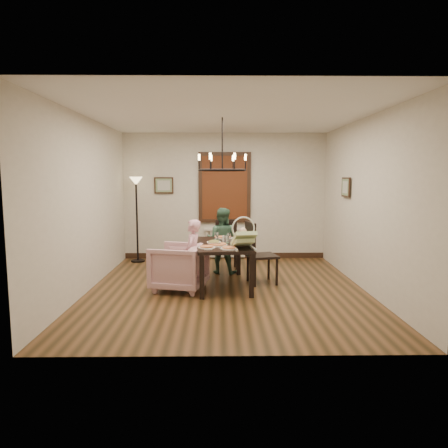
{
  "coord_description": "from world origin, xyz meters",
  "views": [
    {
      "loc": [
        -0.13,
        -6.43,
        1.85
      ],
      "look_at": [
        -0.04,
        0.24,
        1.05
      ],
      "focal_mm": 32.0,
      "sensor_mm": 36.0,
      "label": 1
    }
  ],
  "objects_px": {
    "dining_table": "(222,248)",
    "baby_bouncer": "(243,238)",
    "chair_far": "(227,245)",
    "chair_right": "(262,252)",
    "seated_man": "(222,246)",
    "armchair": "(179,267)",
    "elderly_woman": "(192,261)",
    "drinking_glass": "(226,239)",
    "floor_lamp": "(137,221)"
  },
  "relations": [
    {
      "from": "chair_right",
      "to": "chair_far",
      "type": "bearing_deg",
      "value": 16.11
    },
    {
      "from": "chair_far",
      "to": "drinking_glass",
      "type": "bearing_deg",
      "value": -94.3
    },
    {
      "from": "baby_bouncer",
      "to": "drinking_glass",
      "type": "xyz_separation_m",
      "value": [
        -0.26,
        0.45,
        -0.1
      ]
    },
    {
      "from": "armchair",
      "to": "elderly_woman",
      "type": "relative_size",
      "value": 0.86
    },
    {
      "from": "chair_right",
      "to": "drinking_glass",
      "type": "xyz_separation_m",
      "value": [
        -0.62,
        -0.22,
        0.26
      ]
    },
    {
      "from": "dining_table",
      "to": "elderly_woman",
      "type": "distance_m",
      "value": 0.59
    },
    {
      "from": "elderly_woman",
      "to": "floor_lamp",
      "type": "distance_m",
      "value": 2.65
    },
    {
      "from": "dining_table",
      "to": "elderly_woman",
      "type": "relative_size",
      "value": 1.69
    },
    {
      "from": "chair_right",
      "to": "baby_bouncer",
      "type": "relative_size",
      "value": 2.08
    },
    {
      "from": "armchair",
      "to": "elderly_woman",
      "type": "xyz_separation_m",
      "value": [
        0.23,
        -0.06,
        0.1
      ]
    },
    {
      "from": "dining_table",
      "to": "seated_man",
      "type": "height_order",
      "value": "seated_man"
    },
    {
      "from": "seated_man",
      "to": "drinking_glass",
      "type": "xyz_separation_m",
      "value": [
        0.07,
        -0.97,
        0.28
      ]
    },
    {
      "from": "seated_man",
      "to": "chair_far",
      "type": "bearing_deg",
      "value": -92.05
    },
    {
      "from": "chair_far",
      "to": "chair_right",
      "type": "relative_size",
      "value": 0.91
    },
    {
      "from": "elderly_woman",
      "to": "baby_bouncer",
      "type": "xyz_separation_m",
      "value": [
        0.81,
        -0.24,
        0.42
      ]
    },
    {
      "from": "elderly_woman",
      "to": "seated_man",
      "type": "height_order",
      "value": "seated_man"
    },
    {
      "from": "chair_right",
      "to": "elderly_woman",
      "type": "bearing_deg",
      "value": 96.62
    },
    {
      "from": "dining_table",
      "to": "chair_far",
      "type": "bearing_deg",
      "value": 80.29
    },
    {
      "from": "armchair",
      "to": "drinking_glass",
      "type": "height_order",
      "value": "drinking_glass"
    },
    {
      "from": "dining_table",
      "to": "baby_bouncer",
      "type": "height_order",
      "value": "baby_bouncer"
    },
    {
      "from": "dining_table",
      "to": "drinking_glass",
      "type": "relative_size",
      "value": 10.83
    },
    {
      "from": "chair_right",
      "to": "armchair",
      "type": "relative_size",
      "value": 1.31
    },
    {
      "from": "dining_table",
      "to": "elderly_woman",
      "type": "bearing_deg",
      "value": -154.87
    },
    {
      "from": "baby_bouncer",
      "to": "drinking_glass",
      "type": "distance_m",
      "value": 0.53
    },
    {
      "from": "chair_far",
      "to": "floor_lamp",
      "type": "xyz_separation_m",
      "value": [
        -1.93,
        0.77,
        0.4
      ]
    },
    {
      "from": "chair_right",
      "to": "armchair",
      "type": "height_order",
      "value": "chair_right"
    },
    {
      "from": "dining_table",
      "to": "armchair",
      "type": "relative_size",
      "value": 1.96
    },
    {
      "from": "armchair",
      "to": "floor_lamp",
      "type": "relative_size",
      "value": 0.46
    },
    {
      "from": "seated_man",
      "to": "baby_bouncer",
      "type": "bearing_deg",
      "value": 119.78
    },
    {
      "from": "chair_far",
      "to": "seated_man",
      "type": "xyz_separation_m",
      "value": [
        -0.1,
        -0.29,
        0.03
      ]
    },
    {
      "from": "chair_far",
      "to": "baby_bouncer",
      "type": "height_order",
      "value": "baby_bouncer"
    },
    {
      "from": "seated_man",
      "to": "baby_bouncer",
      "type": "xyz_separation_m",
      "value": [
        0.32,
        -1.42,
        0.38
      ]
    },
    {
      "from": "chair_far",
      "to": "chair_right",
      "type": "height_order",
      "value": "chair_right"
    },
    {
      "from": "armchair",
      "to": "floor_lamp",
      "type": "distance_m",
      "value": 2.5
    },
    {
      "from": "drinking_glass",
      "to": "baby_bouncer",
      "type": "bearing_deg",
      "value": -60.62
    },
    {
      "from": "chair_far",
      "to": "armchair",
      "type": "distance_m",
      "value": 1.63
    },
    {
      "from": "dining_table",
      "to": "elderly_woman",
      "type": "xyz_separation_m",
      "value": [
        -0.49,
        -0.28,
        -0.16
      ]
    },
    {
      "from": "baby_bouncer",
      "to": "elderly_woman",
      "type": "bearing_deg",
      "value": 154.46
    },
    {
      "from": "armchair",
      "to": "drinking_glass",
      "type": "xyz_separation_m",
      "value": [
        0.78,
        0.15,
        0.43
      ]
    },
    {
      "from": "drinking_glass",
      "to": "armchair",
      "type": "bearing_deg",
      "value": -169.29
    },
    {
      "from": "armchair",
      "to": "baby_bouncer",
      "type": "height_order",
      "value": "baby_bouncer"
    },
    {
      "from": "armchair",
      "to": "baby_bouncer",
      "type": "xyz_separation_m",
      "value": [
        1.04,
        -0.31,
        0.53
      ]
    },
    {
      "from": "chair_right",
      "to": "baby_bouncer",
      "type": "bearing_deg",
      "value": 137.88
    },
    {
      "from": "chair_right",
      "to": "baby_bouncer",
      "type": "distance_m",
      "value": 0.85
    },
    {
      "from": "seated_man",
      "to": "dining_table",
      "type": "bearing_deg",
      "value": 107.01
    },
    {
      "from": "dining_table",
      "to": "chair_far",
      "type": "height_order",
      "value": "chair_far"
    },
    {
      "from": "armchair",
      "to": "dining_table",
      "type": "bearing_deg",
      "value": 121.01
    },
    {
      "from": "drinking_glass",
      "to": "floor_lamp",
      "type": "distance_m",
      "value": 2.78
    },
    {
      "from": "chair_far",
      "to": "armchair",
      "type": "xyz_separation_m",
      "value": [
        -0.81,
        -1.41,
        -0.12
      ]
    },
    {
      "from": "chair_far",
      "to": "seated_man",
      "type": "height_order",
      "value": "seated_man"
    }
  ]
}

